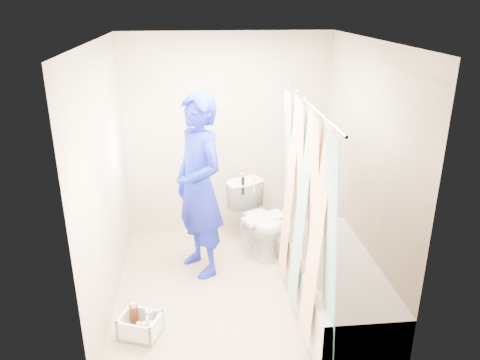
{
  "coord_description": "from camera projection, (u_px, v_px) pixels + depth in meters",
  "views": [
    {
      "loc": [
        -0.39,
        -4.0,
        2.73
      ],
      "look_at": [
        0.05,
        0.3,
        1.05
      ],
      "focal_mm": 35.0,
      "sensor_mm": 36.0,
      "label": 1
    }
  ],
  "objects": [
    {
      "name": "tank_internals",
      "position": [
        246.0,
        183.0,
        5.31
      ],
      "size": [
        0.18,
        0.1,
        0.26
      ],
      "color": "black",
      "rests_on": "toilet"
    },
    {
      "name": "bathtub",
      "position": [
        334.0,
        283.0,
        4.32
      ],
      "size": [
        0.7,
        1.75,
        0.5
      ],
      "color": "silver",
      "rests_on": "ground"
    },
    {
      "name": "wall_right",
      "position": [
        364.0,
        172.0,
        4.41
      ],
      "size": [
        0.02,
        2.6,
        2.4
      ],
      "primitive_type": "cube",
      "color": "#BCB091",
      "rests_on": "ground"
    },
    {
      "name": "shower_curtain",
      "position": [
        303.0,
        211.0,
        4.02
      ],
      "size": [
        0.06,
        1.75,
        1.8
      ],
      "primitive_type": "cube",
      "color": "white",
      "rests_on": "curtain_rod"
    },
    {
      "name": "wall_front",
      "position": [
        257.0,
        246.0,
        3.09
      ],
      "size": [
        2.4,
        0.02,
        2.4
      ],
      "primitive_type": "cube",
      "color": "#BCB091",
      "rests_on": "ground"
    },
    {
      "name": "tank_lid",
      "position": [
        264.0,
        218.0,
        5.17
      ],
      "size": [
        0.52,
        0.38,
        0.04
      ],
      "primitive_type": "cube",
      "rotation": [
        0.0,
        0.0,
        0.41
      ],
      "color": "silver",
      "rests_on": "toilet"
    },
    {
      "name": "floor",
      "position": [
        238.0,
        287.0,
        4.73
      ],
      "size": [
        2.6,
        2.6,
        0.0
      ],
      "primitive_type": "plane",
      "color": "tan",
      "rests_on": "ground"
    },
    {
      "name": "wall_left",
      "position": [
        105.0,
        181.0,
        4.18
      ],
      "size": [
        0.02,
        2.6,
        2.4
      ],
      "primitive_type": "cube",
      "color": "#BCB091",
      "rests_on": "ground"
    },
    {
      "name": "plumber",
      "position": [
        199.0,
        187.0,
        4.71
      ],
      "size": [
        0.74,
        0.83,
        1.91
      ],
      "primitive_type": "imported",
      "rotation": [
        0.0,
        0.0,
        -1.06
      ],
      "color": "#0E1F93",
      "rests_on": "ground"
    },
    {
      "name": "cleaning_caddy",
      "position": [
        141.0,
        327.0,
        4.02
      ],
      "size": [
        0.4,
        0.36,
        0.25
      ],
      "rotation": [
        0.0,
        0.0,
        -0.37
      ],
      "color": "white",
      "rests_on": "ground"
    },
    {
      "name": "toilet",
      "position": [
        258.0,
        219.0,
        5.29
      ],
      "size": [
        0.7,
        0.88,
        0.78
      ],
      "primitive_type": "imported",
      "rotation": [
        0.0,
        0.0,
        0.41
      ],
      "color": "silver",
      "rests_on": "ground"
    },
    {
      "name": "ceiling",
      "position": [
        238.0,
        41.0,
        3.86
      ],
      "size": [
        2.4,
        2.6,
        0.02
      ],
      "primitive_type": "cube",
      "color": "silver",
      "rests_on": "wall_back"
    },
    {
      "name": "curtain_rod",
      "position": [
        309.0,
        104.0,
        3.68
      ],
      "size": [
        0.02,
        1.9,
        0.02
      ],
      "primitive_type": "cylinder",
      "rotation": [
        1.57,
        0.0,
        0.0
      ],
      "color": "silver",
      "rests_on": "wall_back"
    },
    {
      "name": "wall_back",
      "position": [
        227.0,
        137.0,
        5.5
      ],
      "size": [
        2.4,
        0.02,
        2.4
      ],
      "primitive_type": "cube",
      "color": "#BCB091",
      "rests_on": "ground"
    }
  ]
}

